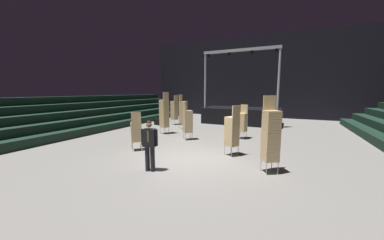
{
  "coord_description": "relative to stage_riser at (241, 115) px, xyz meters",
  "views": [
    {
      "loc": [
        3.43,
        -6.92,
        2.6
      ],
      "look_at": [
        -0.23,
        0.89,
        1.4
      ],
      "focal_mm": 19.28,
      "sensor_mm": 36.0,
      "label": 1
    }
  ],
  "objects": [
    {
      "name": "ground_plane",
      "position": [
        0.0,
        -9.88,
        -0.77
      ],
      "size": [
        22.0,
        30.0,
        0.1
      ],
      "primitive_type": "cube",
      "color": "slate"
    },
    {
      "name": "arena_end_wall",
      "position": [
        0.0,
        5.12,
        3.28
      ],
      "size": [
        22.0,
        0.3,
        8.0
      ],
      "primitive_type": "cube",
      "color": "black",
      "rests_on": "ground_plane"
    },
    {
      "name": "bleacher_bank_left",
      "position": [
        -9.12,
        -8.88,
        0.41
      ],
      "size": [
        3.75,
        24.0,
        2.25
      ],
      "rotation": [
        0.0,
        0.0,
        1.57
      ],
      "color": "black",
      "rests_on": "ground_plane"
    },
    {
      "name": "stage_riser",
      "position": [
        0.0,
        0.0,
        0.0
      ],
      "size": [
        5.94,
        2.91,
        5.68
      ],
      "color": "black",
      "rests_on": "ground_plane"
    },
    {
      "name": "man_with_tie",
      "position": [
        -0.58,
        -11.49,
        0.23
      ],
      "size": [
        0.57,
        0.32,
        1.68
      ],
      "rotation": [
        0.0,
        0.0,
        3.38
      ],
      "color": "black",
      "rests_on": "ground_plane"
    },
    {
      "name": "chair_stack_front_left",
      "position": [
        1.18,
        -5.47,
        0.23
      ],
      "size": [
        0.53,
        0.53,
        1.88
      ],
      "rotation": [
        0.0,
        0.0,
        2.9
      ],
      "color": "#B2B5BA",
      "rests_on": "ground_plane"
    },
    {
      "name": "chair_stack_front_right",
      "position": [
        -3.45,
        -6.14,
        0.56
      ],
      "size": [
        0.56,
        0.56,
        2.56
      ],
      "rotation": [
        0.0,
        0.0,
        1.24
      ],
      "color": "#B2B5BA",
      "rests_on": "ground_plane"
    },
    {
      "name": "chair_stack_mid_left",
      "position": [
        -4.64,
        -2.83,
        0.44
      ],
      "size": [
        0.54,
        0.54,
        2.31
      ],
      "rotation": [
        0.0,
        0.0,
        1.3
      ],
      "color": "#B2B5BA",
      "rests_on": "ground_plane"
    },
    {
      "name": "chair_stack_mid_right",
      "position": [
        -3.13,
        -4.24,
        0.48
      ],
      "size": [
        0.44,
        0.44,
        2.39
      ],
      "rotation": [
        0.0,
        0.0,
        4.72
      ],
      "color": "#B2B5BA",
      "rests_on": "ground_plane"
    },
    {
      "name": "chair_stack_mid_centre",
      "position": [
        2.98,
        -9.98,
        0.52
      ],
      "size": [
        0.61,
        0.61,
        2.48
      ],
      "rotation": [
        0.0,
        0.0,
        3.71
      ],
      "color": "#B2B5BA",
      "rests_on": "ground_plane"
    },
    {
      "name": "chair_stack_rear_left",
      "position": [
        -1.43,
        -6.97,
        0.31
      ],
      "size": [
        0.62,
        0.62,
        2.05
      ],
      "rotation": [
        0.0,
        0.0,
        5.45
      ],
      "color": "#B2B5BA",
      "rests_on": "ground_plane"
    },
    {
      "name": "chair_stack_rear_right",
      "position": [
        1.42,
        -8.7,
        0.31
      ],
      "size": [
        0.6,
        0.6,
        2.05
      ],
      "rotation": [
        0.0,
        0.0,
        1.07
      ],
      "color": "#B2B5BA",
      "rests_on": "ground_plane"
    },
    {
      "name": "chair_stack_rear_centre",
      "position": [
        -2.59,
        -9.77,
        0.14
      ],
      "size": [
        0.62,
        0.62,
        1.71
      ],
      "rotation": [
        0.0,
        0.0,
        0.8
      ],
      "color": "#B2B5BA",
      "rests_on": "ground_plane"
    },
    {
      "name": "equipment_road_case",
      "position": [
        -5.54,
        -3.43,
        -0.49
      ],
      "size": [
        1.0,
        0.76,
        0.46
      ],
      "primitive_type": "cube",
      "rotation": [
        0.0,
        0.0,
        -0.19
      ],
      "color": "black",
      "rests_on": "ground_plane"
    }
  ]
}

